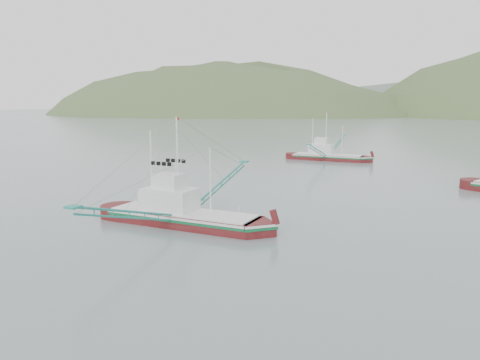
% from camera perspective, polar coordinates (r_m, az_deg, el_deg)
% --- Properties ---
extents(ground, '(1200.00, 1200.00, 0.00)m').
position_cam_1_polar(ground, '(42.89, -3.29, -5.43)').
color(ground, slate).
rests_on(ground, ground).
extents(main_boat, '(14.46, 26.03, 10.53)m').
position_cam_1_polar(main_boat, '(42.79, -7.24, -3.44)').
color(main_boat, '#4D0C0E').
rests_on(main_boat, ground).
extents(bg_boat_far, '(13.51, 24.29, 9.82)m').
position_cam_1_polar(bg_boat_far, '(91.41, 10.54, 3.23)').
color(bg_boat_far, '#4D0C0E').
rests_on(bg_boat_far, ground).
extents(headland_left, '(448.00, 308.00, 210.00)m').
position_cam_1_polar(headland_left, '(444.08, -2.56, 8.03)').
color(headland_left, '#465D30').
rests_on(headland_left, ground).
extents(ridge_distant, '(960.00, 400.00, 240.00)m').
position_cam_1_polar(ridge_distant, '(596.97, 25.39, 7.50)').
color(ridge_distant, slate).
rests_on(ridge_distant, ground).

